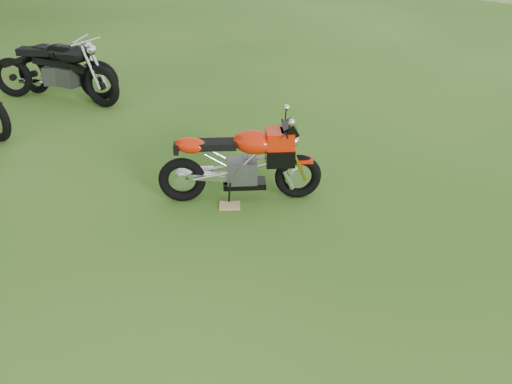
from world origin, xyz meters
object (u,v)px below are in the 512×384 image
(sport_motorcycle, at_px, (240,157))
(plywood_board, at_px, (230,206))
(vintage_moto_c, at_px, (54,67))
(vintage_moto_d, at_px, (65,67))

(sport_motorcycle, xyz_separation_m, plywood_board, (-0.07, -0.21, -0.51))
(vintage_moto_c, distance_m, vintage_moto_d, 0.23)
(plywood_board, height_order, vintage_moto_d, vintage_moto_d)
(plywood_board, xyz_separation_m, vintage_moto_c, (-3.88, 2.91, 0.54))
(vintage_moto_c, relative_size, vintage_moto_d, 0.98)
(sport_motorcycle, height_order, plywood_board, sport_motorcycle)
(plywood_board, height_order, vintage_moto_c, vintage_moto_c)
(sport_motorcycle, relative_size, plywood_board, 7.49)
(sport_motorcycle, distance_m, plywood_board, 0.56)
(vintage_moto_c, bearing_deg, sport_motorcycle, -41.70)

